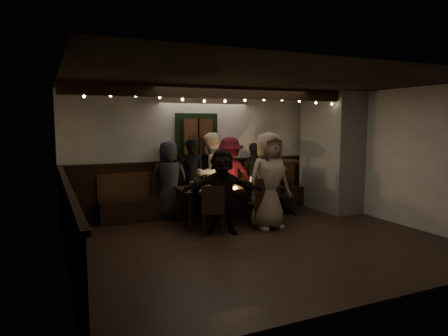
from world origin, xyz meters
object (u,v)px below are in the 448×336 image
person_d (230,175)px  person_f (222,191)px  chair_near_right (263,200)px  dining_table (228,189)px  person_a (169,180)px  person_c (210,174)px  person_e (255,177)px  chair_near_left (213,207)px  chair_end (282,191)px  person_g (269,181)px  person_b (191,178)px  high_top (282,179)px

person_d → person_f: (-0.81, -1.41, -0.07)m
chair_near_right → person_f: person_f is taller
dining_table → chair_near_right: (0.38, -0.72, -0.12)m
dining_table → person_a: (-0.98, 0.74, 0.14)m
chair_near_right → person_c: (-0.45, 1.47, 0.34)m
person_a → person_f: bearing=126.6°
dining_table → person_e: bearing=35.1°
chair_near_left → chair_end: chair_end is taller
chair_end → person_g: person_g is taller
person_b → person_c: bearing=-156.4°
person_f → person_e: bearing=64.5°
chair_near_right → person_d: size_ratio=0.58×
chair_end → chair_near_right: bearing=-138.5°
person_c → person_e: person_c is taller
chair_near_left → person_e: 2.16m
person_b → person_d: (0.90, 0.06, -0.00)m
high_top → person_b: bearing=169.3°
person_b → person_f: (0.09, -1.35, -0.07)m
chair_near_right → person_c: bearing=107.0°
chair_near_left → chair_near_right: bearing=1.3°
chair_end → person_g: bearing=-134.2°
dining_table → chair_near_left: (-0.64, -0.74, -0.16)m
chair_end → person_c: (-1.38, 0.65, 0.37)m
person_a → person_c: bearing=-163.3°
chair_near_right → person_f: (-0.82, 0.03, 0.22)m
dining_table → person_c: size_ratio=1.15×
person_c → person_d: size_ratio=1.06×
high_top → person_g: (-0.97, -1.05, 0.17)m
person_a → person_b: person_b is taller
high_top → person_b: (-1.97, 0.37, 0.10)m
person_c → dining_table: bearing=70.9°
person_b → person_d: 0.90m
person_a → high_top: bearing=-174.6°
chair_end → person_f: size_ratio=0.59×
high_top → person_f: bearing=-152.5°
high_top → person_a: (-2.41, 0.45, 0.08)m
high_top → person_c: size_ratio=0.65×
high_top → chair_near_right: bearing=-136.4°
chair_near_right → person_g: bearing=-21.1°
person_c → person_f: (-0.37, -1.44, -0.12)m
chair_end → person_e: bearing=121.3°
high_top → person_e: (-0.48, 0.39, 0.04)m
person_c → person_e: (1.03, -0.08, -0.11)m
chair_near_right → person_e: person_e is taller
chair_end → person_d: person_d is taller
person_g → chair_near_left: bearing=175.9°
chair_end → person_g: size_ratio=0.50×
chair_end → person_d: 1.16m
chair_near_left → person_a: 1.55m
dining_table → person_f: person_f is taller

